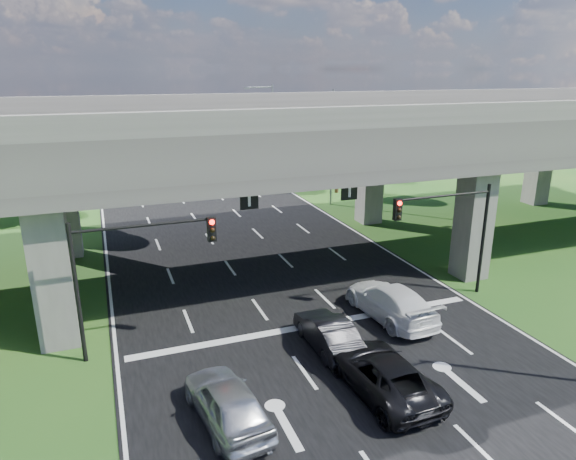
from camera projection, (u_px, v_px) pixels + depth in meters
ground at (345, 364)px, 21.11m from camera, size 160.00×160.00×0.00m
road at (269, 276)px, 30.05m from camera, size 18.00×120.00×0.03m
overpass at (256, 136)px, 29.47m from camera, size 80.00×15.00×10.00m
signal_right at (452, 222)px, 25.98m from camera, size 5.76×0.54×6.00m
signal_left at (131, 261)px, 20.78m from camera, size 5.76×0.54×6.00m
streetlight_far at (328, 139)px, 44.17m from camera, size 3.38×0.25×10.00m
streetlight_beyond at (269, 122)px, 58.48m from camera, size 3.38×0.25×10.00m
tree_left_near at (23, 164)px, 38.28m from camera, size 4.50×4.50×7.80m
tree_left_far at (51, 135)px, 52.82m from camera, size 4.80×4.80×8.32m
tree_right_near at (338, 147)px, 49.14m from camera, size 4.20×4.20×7.28m
tree_right_mid at (331, 139)px, 57.39m from camera, size 3.91×3.90×6.76m
tree_right_far at (274, 127)px, 63.02m from camera, size 4.50×4.50×7.80m
car_silver at (227, 402)px, 17.38m from camera, size 2.51×4.95×1.61m
car_dark at (327, 332)px, 22.14m from camera, size 1.55×4.38×1.44m
car_white at (390, 301)px, 24.84m from camera, size 2.66×5.82×1.65m
car_trailing at (383, 374)px, 19.07m from camera, size 2.70×5.48×1.49m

